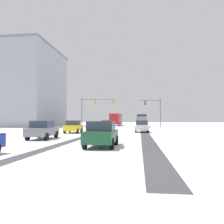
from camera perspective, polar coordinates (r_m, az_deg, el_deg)
name	(u,v)px	position (r m, az deg, el deg)	size (l,w,h in m)	color
ground_plane	(24,172)	(8.34, -20.96, -13.61)	(300.00, 300.00, 0.00)	white
wheel_track_left_lane	(89,135)	(25.56, -5.58, -5.75)	(0.83, 38.89, 0.01)	#424247
wheel_track_right_lane	(146,136)	(24.99, 8.35, -5.83)	(1.08, 38.89, 0.01)	#424247
sidewalk_kerb_right	(203,137)	(24.01, 21.63, -5.74)	(4.00, 38.89, 0.12)	white
traffic_signal_far_right	(155,108)	(52.79, 10.46, 0.96)	(4.92, 0.38, 6.50)	#56565B
traffic_signal_far_left	(94,106)	(49.80, -4.55, 1.50)	(7.30, 0.72, 6.50)	#56565B
car_black_lead	(107,125)	(39.18, -1.33, -3.25)	(1.88, 4.13, 1.62)	black
car_white_second	(142,126)	(31.91, 7.35, -3.53)	(1.88, 4.13, 1.62)	silver
car_yellow_cab_third	(73,127)	(30.52, -9.51, -3.59)	(1.98, 4.18, 1.62)	yellow
car_grey_fourth	(43,130)	(21.32, -16.78, -4.25)	(1.97, 4.17, 1.62)	slate
car_dark_green_fifth	(102,134)	(14.71, -2.57, -5.41)	(1.84, 4.10, 1.62)	#194C2D
bus_oncoming	(116,119)	(65.91, 0.99, -1.70)	(2.70, 11.01, 3.38)	#B21E1E
box_truck_delivery	(142,120)	(56.65, 7.31, -2.00)	(2.45, 7.45, 3.02)	slate
office_building_far_left_block	(7,88)	(67.07, -24.57, 5.45)	(26.40, 20.77, 20.25)	#9399A3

